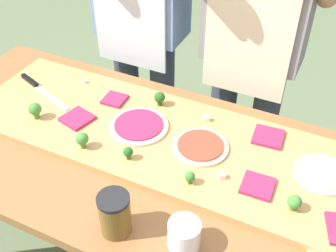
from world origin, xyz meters
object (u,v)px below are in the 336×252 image
(broccoli_floret_back_right, at_px, (35,109))
(cheese_crumble_a, at_px, (85,81))
(pizza_slice_near_left, at_px, (268,137))
(pizza_slice_center, at_px, (77,118))
(cook_left, at_px, (140,13))
(pizza_slice_near_right, at_px, (258,186))
(pizza_slice_far_right, at_px, (115,99))
(broccoli_floret_center_left, at_px, (294,202))
(flour_cup, at_px, (184,236))
(cheese_crumble_b, at_px, (207,119))
(sauce_jar, at_px, (115,214))
(broccoli_floret_front_right, at_px, (82,139))
(pizza_whole_cheese_artichoke, at_px, (322,174))
(broccoli_floret_center_right, at_px, (190,177))
(prep_table, at_px, (153,176))
(cook_right, at_px, (254,37))
(cheese_crumble_c, at_px, (222,176))
(pizza_whole_beet_magenta, at_px, (139,126))
(broccoli_floret_front_mid, at_px, (160,98))
(broccoli_floret_front_left, at_px, (128,152))
(pizza_whole_tomato_red, at_px, (200,146))
(chefs_knife, at_px, (38,87))

(broccoli_floret_back_right, relative_size, cheese_crumble_a, 4.62)
(pizza_slice_near_left, height_order, cheese_crumble_a, cheese_crumble_a)
(pizza_slice_near_left, bearing_deg, pizza_slice_center, -163.08)
(cook_left, bearing_deg, pizza_slice_near_right, -39.54)
(pizza_slice_center, distance_m, pizza_slice_far_right, 0.17)
(broccoli_floret_center_left, xyz_separation_m, flour_cup, (-0.25, -0.24, -0.01))
(pizza_slice_far_right, height_order, cheese_crumble_b, cheese_crumble_b)
(broccoli_floret_center_left, bearing_deg, sauce_jar, -148.67)
(broccoli_floret_front_right, bearing_deg, broccoli_floret_back_right, 166.49)
(pizza_whole_cheese_artichoke, relative_size, broccoli_floret_center_left, 3.40)
(pizza_slice_near_left, relative_size, broccoli_floret_center_right, 2.26)
(prep_table, height_order, broccoli_floret_center_left, broccoli_floret_center_left)
(cheese_crumble_b, distance_m, sauce_jar, 0.55)
(prep_table, xyz_separation_m, broccoli_floret_front_right, (-0.22, -0.08, 0.16))
(pizza_whole_cheese_artichoke, distance_m, pizza_slice_near_left, 0.23)
(pizza_slice_near_left, bearing_deg, pizza_whole_cheese_artichoke, -26.65)
(broccoli_floret_front_right, distance_m, cook_right, 0.80)
(cheese_crumble_c, bearing_deg, sauce_jar, -125.62)
(pizza_whole_beet_magenta, bearing_deg, broccoli_floret_front_right, -124.72)
(broccoli_floret_front_mid, relative_size, broccoli_floret_front_right, 0.94)
(broccoli_floret_center_left, bearing_deg, broccoli_floret_center_right, -173.44)
(broccoli_floret_center_right, relative_size, cheese_crumble_c, 2.29)
(flour_cup, relative_size, cook_left, 0.05)
(pizza_slice_center, xyz_separation_m, broccoli_floret_front_mid, (0.24, 0.21, 0.03))
(broccoli_floret_center_right, bearing_deg, broccoli_floret_front_left, 176.77)
(broccoli_floret_center_right, xyz_separation_m, flour_cup, (0.07, -0.20, -0.01))
(pizza_whole_cheese_artichoke, height_order, sauce_jar, sauce_jar)
(pizza_whole_cheese_artichoke, xyz_separation_m, broccoli_floret_center_right, (-0.37, -0.21, 0.02))
(broccoli_floret_center_right, height_order, cheese_crumble_c, broccoli_floret_center_right)
(pizza_whole_tomato_red, bearing_deg, sauce_jar, -103.86)
(pizza_slice_near_left, relative_size, sauce_jar, 0.76)
(pizza_whole_tomato_red, distance_m, pizza_slice_far_right, 0.42)
(pizza_slice_near_left, bearing_deg, cook_right, 116.65)
(cheese_crumble_a, bearing_deg, broccoli_floret_center_right, -28.01)
(prep_table, height_order, pizza_slice_center, pizza_slice_center)
(cheese_crumble_b, xyz_separation_m, cheese_crumble_c, (0.15, -0.25, -0.00))
(cook_right, bearing_deg, flour_cup, -84.57)
(pizza_whole_cheese_artichoke, xyz_separation_m, pizza_whole_beet_magenta, (-0.65, -0.04, 0.00))
(broccoli_floret_front_left, bearing_deg, sauce_jar, -68.14)
(broccoli_floret_center_right, distance_m, cook_left, 0.88)
(pizza_whole_tomato_red, bearing_deg, broccoli_floret_front_mid, 145.75)
(cook_right, bearing_deg, sauce_jar, -97.06)
(pizza_slice_center, distance_m, cook_left, 0.59)
(pizza_whole_beet_magenta, relative_size, broccoli_floret_front_right, 3.51)
(cheese_crumble_a, bearing_deg, pizza_whole_cheese_artichoke, -6.63)
(broccoli_floret_front_left, bearing_deg, chefs_knife, 159.69)
(pizza_slice_near_left, relative_size, cheese_crumble_b, 4.94)
(chefs_knife, xyz_separation_m, pizza_whole_beet_magenta, (0.49, -0.04, 0.00))
(prep_table, height_order, pizza_slice_near_left, pizza_slice_near_left)
(broccoli_floret_front_mid, distance_m, cook_right, 0.46)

